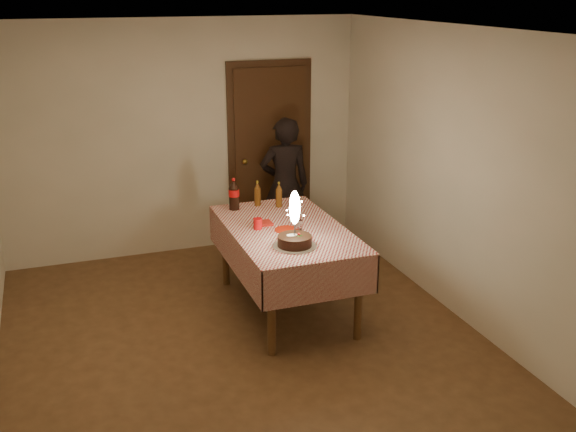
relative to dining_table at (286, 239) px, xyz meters
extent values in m
cube|color=brown|center=(-0.55, -0.39, -0.71)|extent=(4.00, 4.50, 0.01)
cube|color=silver|center=(-0.55, 1.86, 0.59)|extent=(4.00, 0.04, 2.60)
cube|color=silver|center=(-0.55, -2.64, 0.59)|extent=(4.00, 0.04, 2.60)
cube|color=silver|center=(1.45, -0.39, 0.59)|extent=(0.04, 4.50, 2.60)
cube|color=silver|center=(-0.55, -0.39, 1.89)|extent=(4.00, 4.50, 0.04)
cube|color=#472814|center=(0.45, 1.83, 0.31)|extent=(0.85, 0.05, 2.05)
sphere|color=#B28C33|center=(0.13, 1.78, 0.29)|extent=(0.06, 0.06, 0.06)
cube|color=brown|center=(0.00, 0.00, 0.08)|extent=(0.90, 1.60, 0.04)
cylinder|color=brown|center=(-0.39, -0.74, -0.33)|extent=(0.07, 0.07, 0.77)
cylinder|color=brown|center=(0.39, -0.74, -0.33)|extent=(0.07, 0.07, 0.77)
cylinder|color=brown|center=(-0.39, 0.74, -0.33)|extent=(0.07, 0.07, 0.77)
cylinder|color=brown|center=(0.39, 0.74, -0.33)|extent=(0.07, 0.07, 0.77)
cube|color=silver|center=(0.00, 0.00, 0.10)|extent=(1.02, 1.72, 0.01)
cube|color=silver|center=(0.00, -0.85, -0.07)|extent=(1.02, 0.01, 0.34)
cube|color=silver|center=(0.00, 0.85, -0.07)|extent=(1.02, 0.01, 0.34)
cube|color=silver|center=(-0.50, 0.00, -0.07)|extent=(0.01, 1.72, 0.34)
cube|color=silver|center=(0.50, 0.00, -0.07)|extent=(0.01, 1.72, 0.34)
cylinder|color=white|center=(-0.09, -0.45, 0.11)|extent=(0.36, 0.36, 0.01)
cylinder|color=black|center=(-0.09, -0.45, 0.16)|extent=(0.29, 0.29, 0.09)
cylinder|color=white|center=(-0.11, -0.44, 0.20)|extent=(0.07, 0.07, 0.00)
sphere|color=red|center=(-0.05, -0.46, 0.21)|extent=(0.02, 0.02, 0.02)
cube|color=#19721E|center=(-0.04, -0.47, 0.20)|extent=(0.02, 0.01, 0.00)
cube|color=#19721E|center=(-0.06, -0.48, 0.20)|extent=(0.01, 0.02, 0.00)
cylinder|color=#262628|center=(-0.09, -0.45, 0.26)|extent=(0.01, 0.01, 0.12)
ellipsoid|color=#FFF2BF|center=(-0.09, -0.45, 0.45)|extent=(0.09, 0.09, 0.29)
sphere|color=white|center=(-0.09, -0.45, 0.34)|extent=(0.04, 0.04, 0.04)
cylinder|color=red|center=(-0.02, -0.06, 0.11)|extent=(0.22, 0.22, 0.01)
cylinder|color=red|center=(-0.25, 0.06, 0.16)|extent=(0.08, 0.08, 0.10)
cylinder|color=silver|center=(0.09, -0.08, 0.15)|extent=(0.07, 0.07, 0.09)
cube|color=#B21D14|center=(-0.16, 0.16, 0.12)|extent=(0.15, 0.15, 0.02)
cylinder|color=black|center=(-0.30, 0.68, 0.22)|extent=(0.10, 0.10, 0.22)
cylinder|color=red|center=(-0.30, 0.68, 0.28)|extent=(0.10, 0.10, 0.07)
cone|color=black|center=(-0.30, 0.68, 0.37)|extent=(0.10, 0.10, 0.08)
cylinder|color=red|center=(-0.30, 0.68, 0.41)|extent=(0.03, 0.03, 0.02)
cylinder|color=#59310F|center=(-0.05, 0.72, 0.20)|extent=(0.06, 0.06, 0.18)
cone|color=#59310F|center=(-0.05, 0.72, 0.32)|extent=(0.06, 0.06, 0.06)
cylinder|color=olive|center=(-0.05, 0.72, 0.35)|extent=(0.02, 0.02, 0.02)
cylinder|color=#59310F|center=(0.14, 0.61, 0.20)|extent=(0.06, 0.06, 0.18)
cone|color=#59310F|center=(0.14, 0.61, 0.32)|extent=(0.06, 0.06, 0.06)
cylinder|color=olive|center=(0.14, 0.61, 0.35)|extent=(0.02, 0.02, 0.02)
imported|color=black|center=(0.50, 1.46, 0.06)|extent=(0.61, 0.44, 1.55)
cube|color=black|center=(0.52, 1.59, 0.61)|extent=(0.14, 0.11, 0.10)
cylinder|color=black|center=(0.53, 1.67, 0.61)|extent=(0.09, 0.09, 0.08)
camera|label=1|loc=(-1.93, -5.42, 2.20)|focal=42.00mm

